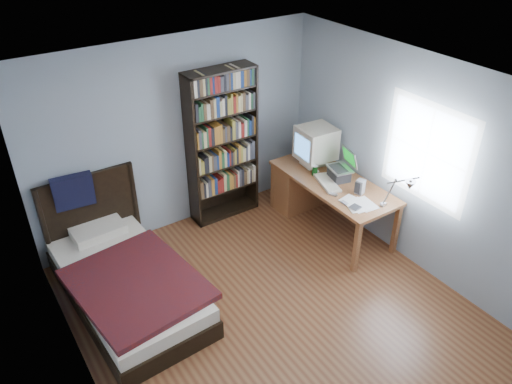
# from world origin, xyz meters

# --- Properties ---
(room) EXTENTS (4.20, 4.24, 2.50)m
(room) POSITION_xyz_m (0.03, -0.00, 1.25)
(room) COLOR brown
(room) RESTS_ON ground
(desk) EXTENTS (0.75, 1.76, 0.73)m
(desk) POSITION_xyz_m (1.50, 1.35, 0.42)
(desk) COLOR brown
(desk) RESTS_ON floor
(crt_monitor) EXTENTS (0.49, 0.45, 0.53)m
(crt_monitor) POSITION_xyz_m (1.58, 1.32, 1.03)
(crt_monitor) COLOR beige
(crt_monitor) RESTS_ON desk
(laptop) EXTENTS (0.38, 0.36, 0.39)m
(laptop) POSITION_xyz_m (1.60, 0.84, 0.84)
(laptop) COLOR #2D2D30
(laptop) RESTS_ON desk
(desk_lamp) EXTENTS (0.23, 0.50, 0.59)m
(desk_lamp) POSITION_xyz_m (1.49, -0.26, 1.21)
(desk_lamp) COLOR #99999E
(desk_lamp) RESTS_ON desk
(keyboard) EXTENTS (0.31, 0.50, 0.05)m
(keyboard) POSITION_xyz_m (1.39, 0.83, 0.75)
(keyboard) COLOR beige
(keyboard) RESTS_ON desk
(speaker) EXTENTS (0.12, 0.12, 0.18)m
(speaker) POSITION_xyz_m (1.57, 0.45, 0.82)
(speaker) COLOR gray
(speaker) RESTS_ON desk
(soda_can) EXTENTS (0.07, 0.07, 0.13)m
(soda_can) POSITION_xyz_m (1.40, 1.10, 0.79)
(soda_can) COLOR #083B19
(soda_can) RESTS_ON desk
(mouse) EXTENTS (0.06, 0.10, 0.03)m
(mouse) POSITION_xyz_m (1.47, 1.15, 0.75)
(mouse) COLOR silver
(mouse) RESTS_ON desk
(phone_silver) EXTENTS (0.09, 0.11, 0.02)m
(phone_silver) POSITION_xyz_m (1.28, 0.59, 0.74)
(phone_silver) COLOR #B2B3B7
(phone_silver) RESTS_ON desk
(phone_grey) EXTENTS (0.05, 0.09, 0.02)m
(phone_grey) POSITION_xyz_m (1.27, 0.38, 0.74)
(phone_grey) COLOR gray
(phone_grey) RESTS_ON desk
(external_drive) EXTENTS (0.12, 0.12, 0.02)m
(external_drive) POSITION_xyz_m (1.30, 0.23, 0.74)
(external_drive) COLOR gray
(external_drive) RESTS_ON desk
(bookshelf) EXTENTS (0.92, 0.30, 2.06)m
(bookshelf) POSITION_xyz_m (0.53, 1.94, 1.03)
(bookshelf) COLOR black
(bookshelf) RESTS_ON floor
(bed) EXTENTS (1.31, 2.23, 1.16)m
(bed) POSITION_xyz_m (-1.23, 1.12, 0.25)
(bed) COLOR black
(bed) RESTS_ON floor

